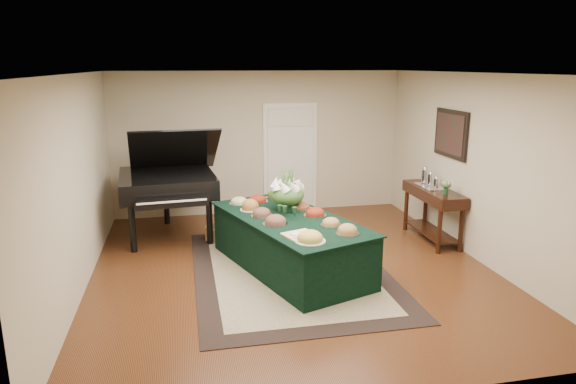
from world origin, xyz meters
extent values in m
plane|color=black|center=(0.00, 0.00, 0.00)|extent=(6.00, 6.00, 0.00)
cube|color=black|center=(-0.05, -0.08, 0.01)|extent=(2.64, 3.69, 0.01)
cube|color=#B9AF8B|center=(-0.05, -0.08, 0.01)|extent=(2.11, 3.17, 0.01)
cube|color=white|center=(0.60, 2.98, 1.05)|extent=(1.05, 0.04, 2.10)
cube|color=silver|center=(0.60, 2.96, 1.00)|extent=(0.90, 0.06, 2.00)
cube|color=black|center=(-0.04, 0.02, 0.37)|extent=(1.95, 2.80, 0.74)
cube|color=black|center=(-0.04, 0.02, 0.75)|extent=(2.03, 2.87, 0.02)
cylinder|color=silver|center=(0.06, 0.75, 0.76)|extent=(0.28, 0.28, 0.01)
ellipsoid|color=#DCBE4F|center=(0.06, 0.75, 0.83)|extent=(0.23, 0.23, 0.12)
cylinder|color=silver|center=(0.33, 0.04, 0.76)|extent=(0.32, 0.32, 0.01)
ellipsoid|color=maroon|center=(0.33, 0.04, 0.81)|extent=(0.27, 0.27, 0.08)
cylinder|color=silver|center=(-0.35, 0.93, 0.76)|extent=(0.33, 0.33, 0.01)
ellipsoid|color=maroon|center=(-0.35, 0.93, 0.80)|extent=(0.27, 0.27, 0.07)
cylinder|color=silver|center=(0.20, 0.41, 0.76)|extent=(0.35, 0.35, 0.01)
ellipsoid|color=brown|center=(0.20, 0.41, 0.80)|extent=(0.29, 0.29, 0.07)
cylinder|color=silver|center=(-0.06, 1.12, 0.76)|extent=(0.27, 0.27, 0.01)
ellipsoid|color=#345C17|center=(-0.06, 1.12, 0.81)|extent=(0.22, 0.22, 0.08)
cylinder|color=silver|center=(-0.28, -0.24, 0.76)|extent=(0.34, 0.34, 0.01)
ellipsoid|color=brown|center=(-0.28, -0.24, 0.81)|extent=(0.28, 0.28, 0.09)
cylinder|color=silver|center=(0.53, -0.82, 0.76)|extent=(0.30, 0.30, 0.01)
ellipsoid|color=#B18046|center=(0.53, -0.82, 0.81)|extent=(0.24, 0.24, 0.09)
cylinder|color=silver|center=(0.42, -0.44, 0.76)|extent=(0.28, 0.28, 0.01)
ellipsoid|color=#B18046|center=(0.42, -0.44, 0.81)|extent=(0.23, 0.23, 0.07)
cylinder|color=silver|center=(-0.64, 0.88, 0.76)|extent=(0.31, 0.31, 0.01)
ellipsoid|color=#CBCE81|center=(-0.64, 0.88, 0.80)|extent=(0.25, 0.25, 0.07)
cylinder|color=silver|center=(0.00, -1.00, 0.76)|extent=(0.38, 0.38, 0.01)
ellipsoid|color=#DCBE4F|center=(0.00, -1.00, 0.82)|extent=(0.31, 0.31, 0.09)
cylinder|color=silver|center=(-0.40, 0.16, 0.76)|extent=(0.31, 0.31, 0.01)
ellipsoid|color=brown|center=(-0.40, 0.16, 0.81)|extent=(0.25, 0.25, 0.08)
cylinder|color=silver|center=(-0.52, 0.50, 0.76)|extent=(0.30, 0.30, 0.01)
ellipsoid|color=#A57030|center=(-0.52, 0.50, 0.83)|extent=(0.25, 0.25, 0.11)
cube|color=tan|center=(-0.06, -0.79, 0.77)|extent=(0.48, 0.48, 0.02)
ellipsoid|color=#EAE6C5|center=(-0.13, -0.77, 0.82)|extent=(0.14, 0.14, 0.08)
ellipsoid|color=#EAE6C5|center=(-0.01, -0.71, 0.81)|extent=(0.12, 0.12, 0.07)
cube|color=orange|center=(0.01, -0.85, 0.80)|extent=(0.11, 0.11, 0.05)
cylinder|color=#15361F|center=(0.00, 0.37, 0.85)|extent=(0.19, 0.19, 0.19)
ellipsoid|color=#345E25|center=(0.00, 0.37, 0.99)|extent=(0.49, 0.49, 0.32)
cylinder|color=black|center=(-2.25, 1.17, 0.37)|extent=(0.10, 0.10, 0.75)
cylinder|color=black|center=(-1.08, 1.27, 0.37)|extent=(0.10, 0.10, 0.75)
cylinder|color=black|center=(-1.78, 2.56, 0.37)|extent=(0.10, 0.10, 0.75)
cube|color=black|center=(-1.72, 1.86, 0.91)|extent=(1.63, 1.73, 0.32)
cube|color=black|center=(-1.64, 0.96, 0.80)|extent=(1.09, 0.31, 0.10)
cube|color=black|center=(-1.58, 2.03, 1.42)|extent=(1.53, 1.28, 0.83)
cylinder|color=#A57A42|center=(-0.96, 1.48, 0.12)|extent=(0.37, 0.37, 0.23)
cylinder|color=black|center=(2.31, 0.15, 0.35)|extent=(0.07, 0.07, 0.69)
cylinder|color=black|center=(2.68, 0.15, 0.35)|extent=(0.07, 0.07, 0.69)
cylinder|color=black|center=(2.31, 1.35, 0.35)|extent=(0.07, 0.07, 0.69)
cylinder|color=black|center=(2.68, 1.35, 0.35)|extent=(0.07, 0.07, 0.69)
cube|color=black|center=(2.50, 0.75, 0.78)|extent=(0.45, 1.41, 0.18)
cube|color=black|center=(2.50, 0.75, 0.15)|extent=(0.38, 1.24, 0.03)
cube|color=silver|center=(2.50, 0.87, 0.88)|extent=(0.34, 0.58, 0.02)
cylinder|color=#15361F|center=(2.50, 0.37, 0.93)|extent=(0.07, 0.07, 0.11)
ellipsoid|color=#CB8395|center=(2.50, 0.37, 1.03)|extent=(0.16, 0.16, 0.11)
cube|color=black|center=(2.72, 0.75, 1.75)|extent=(0.04, 0.95, 0.75)
cube|color=#47131B|center=(2.69, 0.75, 1.75)|extent=(0.01, 0.82, 0.62)
camera|label=1|loc=(-1.44, -6.62, 2.81)|focal=32.00mm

